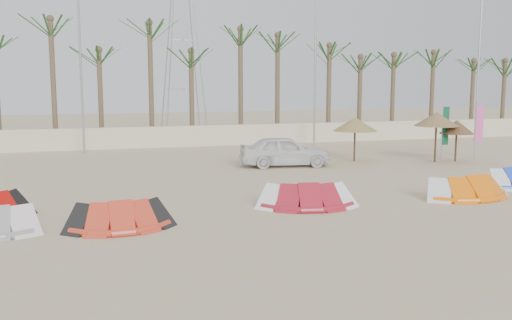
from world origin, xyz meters
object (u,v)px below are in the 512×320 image
object	(u,v)px
kite_red_mid	(120,213)
parasol_right	(457,127)
car	(285,151)
kite_orange	(464,185)
parasol_left	(355,124)
parasol_mid	(437,119)
kite_red_right	(304,194)
kite_blue	(509,175)

from	to	relation	value
kite_red_mid	parasol_right	bearing A→B (deg)	26.69
car	parasol_right	bearing A→B (deg)	-87.86
kite_orange	car	distance (m)	9.46
parasol_left	car	world-z (taller)	parasol_left
kite_orange	parasol_mid	world-z (taller)	parasol_mid
kite_red_right	parasol_right	xyz separation A→B (m)	(11.30, 7.59, 1.35)
parasol_right	kite_red_right	bearing A→B (deg)	-146.09
kite_orange	parasol_left	distance (m)	9.46
parasol_mid	parasol_left	bearing A→B (deg)	158.42
kite_orange	parasol_left	bearing A→B (deg)	88.31
kite_orange	car	size ratio (longest dim) A/B	0.83
parasol_left	car	xyz separation A→B (m)	(-4.05, -0.67, -1.16)
parasol_mid	parasol_right	bearing A→B (deg)	-4.19
kite_red_right	parasol_right	bearing A→B (deg)	33.91
parasol_mid	car	world-z (taller)	parasol_mid
parasol_mid	kite_orange	bearing A→B (deg)	-117.37
parasol_mid	parasol_right	distance (m)	1.23
kite_red_mid	kite_red_right	distance (m)	6.13
kite_blue	kite_red_mid	bearing A→B (deg)	-171.16
kite_blue	kite_orange	bearing A→B (deg)	-155.82
kite_blue	parasol_right	size ratio (longest dim) A/B	1.60
parasol_mid	car	bearing A→B (deg)	173.98
parasol_right	car	distance (m)	9.09
kite_orange	parasol_right	bearing A→B (deg)	56.08
kite_blue	kite_red_right	bearing A→B (deg)	-172.25
kite_blue	car	distance (m)	10.03
kite_red_right	parasol_left	bearing A→B (deg)	55.28
kite_blue	parasol_left	bearing A→B (deg)	110.03
parasol_left	parasol_mid	xyz separation A→B (m)	(3.78, -1.50, 0.28)
kite_red_right	parasol_right	world-z (taller)	parasol_right
kite_red_right	kite_blue	world-z (taller)	same
kite_red_right	kite_red_mid	bearing A→B (deg)	-169.51
parasol_left	parasol_right	bearing A→B (deg)	-17.75
parasol_mid	parasol_right	xyz separation A→B (m)	(1.16, -0.08, -0.42)
kite_red_right	parasol_right	distance (m)	13.68
kite_red_mid	kite_red_right	bearing A→B (deg)	10.49
kite_red_mid	parasol_mid	distance (m)	18.49
parasol_left	parasol_right	size ratio (longest dim) A/B	1.07
kite_blue	parasol_left	world-z (taller)	parasol_left
kite_red_right	parasol_left	size ratio (longest dim) A/B	1.49
parasol_mid	kite_red_right	bearing A→B (deg)	-142.87
kite_red_right	car	distance (m)	8.82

